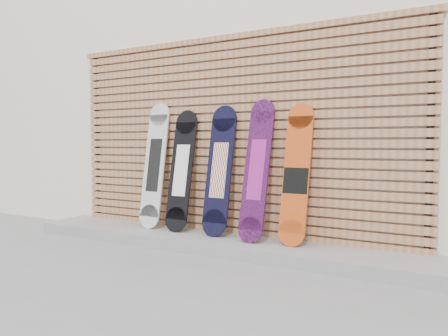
{
  "coord_description": "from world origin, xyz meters",
  "views": [
    {
      "loc": [
        2.19,
        -3.26,
        1.11
      ],
      "look_at": [
        -0.09,
        0.75,
        0.85
      ],
      "focal_mm": 35.0,
      "sensor_mm": 36.0,
      "label": 1
    }
  ],
  "objects_px": {
    "snowboard_4": "(296,175)",
    "snowboard_0": "(155,165)",
    "snowboard_3": "(257,170)",
    "snowboard_1": "(181,170)",
    "snowboard_2": "(219,170)"
  },
  "relations": [
    {
      "from": "snowboard_4",
      "to": "snowboard_0",
      "type": "bearing_deg",
      "value": 179.54
    },
    {
      "from": "snowboard_0",
      "to": "snowboard_3",
      "type": "distance_m",
      "value": 1.35
    },
    {
      "from": "snowboard_2",
      "to": "snowboard_3",
      "type": "height_order",
      "value": "snowboard_3"
    },
    {
      "from": "snowboard_0",
      "to": "snowboard_4",
      "type": "distance_m",
      "value": 1.76
    },
    {
      "from": "snowboard_0",
      "to": "snowboard_3",
      "type": "height_order",
      "value": "snowboard_0"
    },
    {
      "from": "snowboard_3",
      "to": "snowboard_4",
      "type": "xyz_separation_m",
      "value": [
        0.41,
        0.03,
        -0.04
      ]
    },
    {
      "from": "snowboard_2",
      "to": "snowboard_4",
      "type": "xyz_separation_m",
      "value": [
        0.87,
        -0.01,
        -0.02
      ]
    },
    {
      "from": "snowboard_0",
      "to": "snowboard_4",
      "type": "xyz_separation_m",
      "value": [
        1.76,
        -0.01,
        -0.05
      ]
    },
    {
      "from": "snowboard_2",
      "to": "snowboard_3",
      "type": "distance_m",
      "value": 0.46
    },
    {
      "from": "snowboard_1",
      "to": "snowboard_0",
      "type": "bearing_deg",
      "value": 179.05
    },
    {
      "from": "snowboard_3",
      "to": "snowboard_4",
      "type": "height_order",
      "value": "snowboard_3"
    },
    {
      "from": "snowboard_1",
      "to": "snowboard_2",
      "type": "xyz_separation_m",
      "value": [
        0.5,
        -0.0,
        0.02
      ]
    },
    {
      "from": "snowboard_2",
      "to": "snowboard_3",
      "type": "xyz_separation_m",
      "value": [
        0.46,
        -0.03,
        0.02
      ]
    },
    {
      "from": "snowboard_0",
      "to": "snowboard_1",
      "type": "relative_size",
      "value": 1.07
    },
    {
      "from": "snowboard_1",
      "to": "snowboard_4",
      "type": "height_order",
      "value": "snowboard_4"
    }
  ]
}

